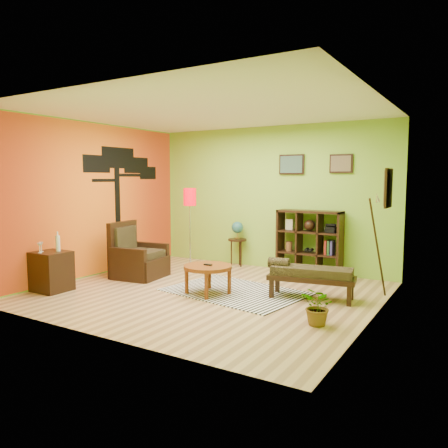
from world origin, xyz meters
The scene contains 11 objects.
ground centered at (0.00, 0.00, 0.00)m, with size 5.00×5.00×0.00m, color tan.
room_shell centered at (-0.09, 0.01, 1.80)m, with size 5.04×4.54×2.82m.
zebra_rug centered at (0.34, 0.24, 0.01)m, with size 2.10×1.43×0.01m, color white.
coffee_table centered at (0.05, -0.10, 0.39)m, with size 0.74×0.74×0.48m.
armchair centered at (-1.72, 0.25, 0.30)m, with size 0.92×0.92×1.00m.
side_cabinet centered at (-2.20, -1.20, 0.32)m, with size 0.53×0.49×0.95m.
floor_lamp centered at (-1.14, 1.11, 1.30)m, with size 0.24×0.24×1.60m.
globe_table centered at (-0.63, 2.04, 0.69)m, with size 0.37×0.37×0.91m.
cube_shelf centered at (0.91, 2.03, 0.60)m, with size 1.20×0.35×1.20m.
bench centered at (1.47, 0.48, 0.38)m, with size 1.32×0.66×0.59m.
potted_plant centered at (1.99, -0.60, 0.19)m, with size 0.43×0.48×0.37m, color #26661E.
Camera 1 is at (3.68, -5.62, 1.79)m, focal length 35.00 mm.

